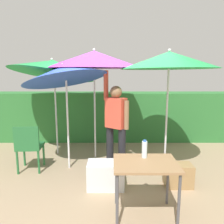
# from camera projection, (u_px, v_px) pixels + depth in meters

# --- Properties ---
(ground_plane) EXTENTS (24.00, 24.00, 0.00)m
(ground_plane) POSITION_uv_depth(u_px,v_px,m) (112.00, 173.00, 4.06)
(ground_plane) COLOR #9E8466
(hedge_row) EXTENTS (8.00, 0.70, 1.31)m
(hedge_row) POSITION_uv_depth(u_px,v_px,m) (112.00, 116.00, 6.05)
(hedge_row) COLOR #2D7033
(hedge_row) RESTS_ON ground_plane
(umbrella_rainbow) EXTENTS (1.90, 1.87, 2.37)m
(umbrella_rainbow) POSITION_uv_depth(u_px,v_px,m) (53.00, 68.00, 4.76)
(umbrella_rainbow) COLOR silver
(umbrella_rainbow) RESTS_ON ground_plane
(umbrella_orange) EXTENTS (1.73, 1.73, 2.25)m
(umbrella_orange) POSITION_uv_depth(u_px,v_px,m) (169.00, 60.00, 3.87)
(umbrella_orange) COLOR silver
(umbrella_orange) RESTS_ON ground_plane
(umbrella_yellow) EXTENTS (2.00, 2.00, 2.32)m
(umbrella_yellow) POSITION_uv_depth(u_px,v_px,m) (94.00, 60.00, 4.47)
(umbrella_yellow) COLOR silver
(umbrella_yellow) RESTS_ON ground_plane
(umbrella_navy) EXTENTS (1.60, 1.55, 2.23)m
(umbrella_navy) POSITION_uv_depth(u_px,v_px,m) (64.00, 73.00, 3.95)
(umbrella_navy) COLOR silver
(umbrella_navy) RESTS_ON ground_plane
(person_vendor) EXTENTS (0.50, 0.39, 1.88)m
(person_vendor) POSITION_uv_depth(u_px,v_px,m) (116.00, 121.00, 4.11)
(person_vendor) COLOR black
(person_vendor) RESTS_ON ground_plane
(chair_plastic) EXTENTS (0.47, 0.47, 0.89)m
(chair_plastic) POSITION_uv_depth(u_px,v_px,m) (29.00, 145.00, 4.06)
(chair_plastic) COLOR #236633
(chair_plastic) RESTS_ON ground_plane
(cooler_box) EXTENTS (0.59, 0.37, 0.42)m
(cooler_box) POSITION_uv_depth(u_px,v_px,m) (105.00, 175.00, 3.53)
(cooler_box) COLOR silver
(cooler_box) RESTS_ON ground_plane
(crate_cardboard) EXTENTS (0.44, 0.29, 0.38)m
(crate_cardboard) POSITION_uv_depth(u_px,v_px,m) (178.00, 175.00, 3.58)
(crate_cardboard) COLOR #9E7A4C
(crate_cardboard) RESTS_ON ground_plane
(folding_table) EXTENTS (0.80, 0.60, 0.73)m
(folding_table) POSITION_uv_depth(u_px,v_px,m) (145.00, 169.00, 2.76)
(folding_table) COLOR #4C4C51
(folding_table) RESTS_ON ground_plane
(bottle_water) EXTENTS (0.07, 0.07, 0.24)m
(bottle_water) POSITION_uv_depth(u_px,v_px,m) (144.00, 149.00, 2.87)
(bottle_water) COLOR silver
(bottle_water) RESTS_ON folding_table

